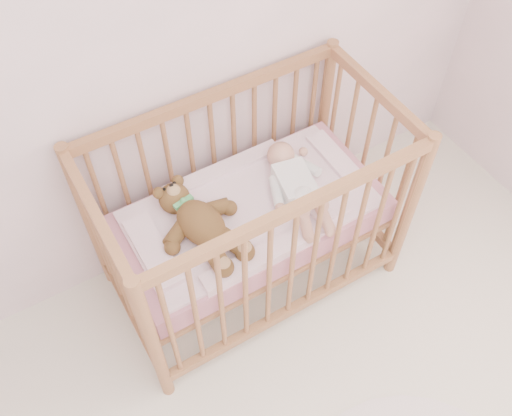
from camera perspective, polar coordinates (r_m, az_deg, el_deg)
wall_back at (r=2.21m, az=-15.76°, el=15.45°), size 4.00×0.02×2.70m
crib at (r=2.64m, az=-0.55°, el=-0.84°), size 1.36×0.76×1.00m
mattress at (r=2.65m, az=-0.55°, el=-1.03°), size 1.22×0.62×0.13m
blanket at (r=2.59m, az=-0.56°, el=-0.05°), size 1.10×0.58×0.06m
baby at (r=2.60m, az=3.90°, el=2.64°), size 0.39×0.63×0.14m
teddy_bear at (r=2.44m, az=-5.50°, el=-1.58°), size 0.50×0.63×0.16m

